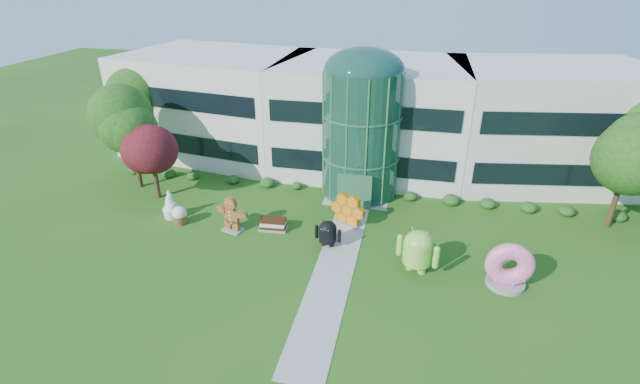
% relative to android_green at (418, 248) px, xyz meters
% --- Properties ---
extents(ground, '(140.00, 140.00, 0.00)m').
position_rel_android_green_xyz_m(ground, '(-4.86, -1.84, -1.60)').
color(ground, '#215114').
rests_on(ground, ground).
extents(building, '(46.00, 15.00, 9.30)m').
position_rel_android_green_xyz_m(building, '(-4.86, 16.16, 3.05)').
color(building, beige).
rests_on(building, ground).
extents(atrium, '(6.00, 6.00, 9.80)m').
position_rel_android_green_xyz_m(atrium, '(-4.86, 10.16, 3.30)').
color(atrium, '#194738').
rests_on(atrium, ground).
extents(walkway, '(2.40, 20.00, 0.04)m').
position_rel_android_green_xyz_m(walkway, '(-4.86, 0.16, -1.58)').
color(walkway, '#9E9E93').
rests_on(walkway, ground).
extents(tree_red, '(4.00, 4.00, 6.00)m').
position_rel_android_green_xyz_m(tree_red, '(-20.36, 5.66, 1.40)').
color(tree_red, '#3F0C14').
rests_on(tree_red, ground).
extents(trees_backdrop, '(52.00, 8.00, 8.40)m').
position_rel_android_green_xyz_m(trees_backdrop, '(-4.86, 11.16, 2.60)').
color(trees_backdrop, '#154511').
rests_on(trees_backdrop, ground).
extents(android_green, '(3.33, 2.82, 3.20)m').
position_rel_android_green_xyz_m(android_green, '(0.00, 0.00, 0.00)').
color(android_green, '#89D343').
rests_on(android_green, ground).
extents(android_black, '(2.08, 1.56, 2.15)m').
position_rel_android_green_xyz_m(android_black, '(-5.77, 1.54, -0.52)').
color(android_black, black).
rests_on(android_black, ground).
extents(donut, '(2.76, 1.34, 2.86)m').
position_rel_android_green_xyz_m(donut, '(5.14, -0.31, -0.17)').
color(donut, pink).
rests_on(donut, ground).
extents(gingerbread, '(3.06, 1.90, 2.64)m').
position_rel_android_green_xyz_m(gingerbread, '(-12.65, 2.09, -0.28)').
color(gingerbread, brown).
rests_on(gingerbread, ground).
extents(ice_cream_sandwich, '(2.00, 1.09, 0.87)m').
position_rel_android_green_xyz_m(ice_cream_sandwich, '(-9.92, 2.79, -1.17)').
color(ice_cream_sandwich, black).
rests_on(ice_cream_sandwich, ground).
extents(honeycomb, '(2.92, 1.91, 2.16)m').
position_rel_android_green_xyz_m(honeycomb, '(-4.92, 4.63, -0.52)').
color(honeycomb, orange).
rests_on(honeycomb, ground).
extents(froyo, '(1.34, 1.34, 2.21)m').
position_rel_android_green_xyz_m(froyo, '(-17.73, 2.89, -0.50)').
color(froyo, white).
rests_on(froyo, ground).
extents(cupcake, '(1.45, 1.45, 1.36)m').
position_rel_android_green_xyz_m(cupcake, '(-16.68, 2.18, -0.92)').
color(cupcake, white).
rests_on(cupcake, ground).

